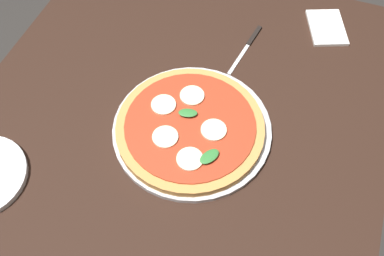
{
  "coord_description": "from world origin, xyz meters",
  "views": [
    {
      "loc": [
        -0.49,
        -0.23,
        1.53
      ],
      "look_at": [
        0.02,
        -0.05,
        0.72
      ],
      "focal_mm": 41.24,
      "sensor_mm": 36.0,
      "label": 1
    }
  ],
  "objects_px": {
    "pizza": "(190,127)",
    "knife": "(249,43)",
    "serving_tray": "(192,129)",
    "napkin": "(327,27)",
    "dining_table": "(172,154)"
  },
  "relations": [
    {
      "from": "dining_table",
      "to": "pizza",
      "type": "bearing_deg",
      "value": -72.51
    },
    {
      "from": "dining_table",
      "to": "knife",
      "type": "bearing_deg",
      "value": -16.27
    },
    {
      "from": "serving_tray",
      "to": "pizza",
      "type": "distance_m",
      "value": 0.02
    },
    {
      "from": "pizza",
      "to": "knife",
      "type": "relative_size",
      "value": 1.77
    },
    {
      "from": "pizza",
      "to": "knife",
      "type": "distance_m",
      "value": 0.31
    },
    {
      "from": "dining_table",
      "to": "serving_tray",
      "type": "relative_size",
      "value": 3.3
    },
    {
      "from": "serving_tray",
      "to": "knife",
      "type": "relative_size",
      "value": 1.91
    },
    {
      "from": "serving_tray",
      "to": "pizza",
      "type": "xyz_separation_m",
      "value": [
        -0.01,
        0.0,
        0.02
      ]
    },
    {
      "from": "dining_table",
      "to": "pizza",
      "type": "xyz_separation_m",
      "value": [
        0.01,
        -0.04,
        0.12
      ]
    },
    {
      "from": "serving_tray",
      "to": "napkin",
      "type": "xyz_separation_m",
      "value": [
        0.42,
        -0.23,
        -0.0
      ]
    },
    {
      "from": "napkin",
      "to": "knife",
      "type": "xyz_separation_m",
      "value": [
        -0.12,
        0.18,
        -0.0
      ]
    },
    {
      "from": "dining_table",
      "to": "napkin",
      "type": "relative_size",
      "value": 8.99
    },
    {
      "from": "pizza",
      "to": "dining_table",
      "type": "bearing_deg",
      "value": 107.49
    },
    {
      "from": "serving_tray",
      "to": "napkin",
      "type": "distance_m",
      "value": 0.48
    },
    {
      "from": "pizza",
      "to": "knife",
      "type": "xyz_separation_m",
      "value": [
        0.31,
        -0.05,
        -0.02
      ]
    }
  ]
}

